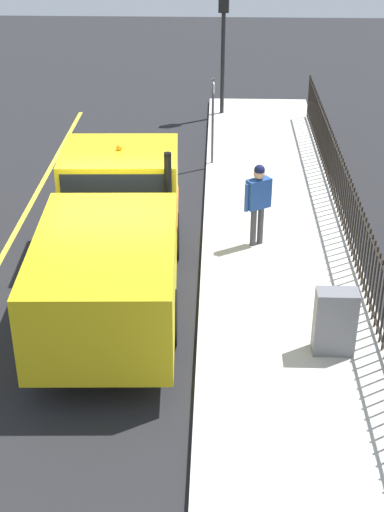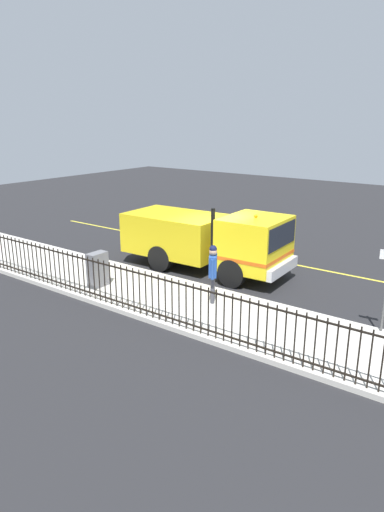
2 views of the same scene
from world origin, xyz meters
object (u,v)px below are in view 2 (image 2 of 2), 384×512
Objects in this scene: work_truck at (212,238)px; utility_cabinet at (98,270)px; worker_standing at (213,268)px; traffic_cone at (191,241)px.

work_truck is 4.26m from utility_cabinet.
worker_standing is 1.55× the size of utility_cabinet.
worker_standing reaches higher than traffic_cone.
worker_standing is at bearing 106.20° from utility_cabinet.
work_truck is at bearing 153.06° from utility_cabinet.
worker_standing reaches higher than utility_cabinet.
work_truck is 10.62× the size of traffic_cone.
worker_standing is at bearing 42.35° from traffic_cone.
worker_standing is 3.93m from utility_cabinet.
worker_standing is at bearing 32.01° from work_truck.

